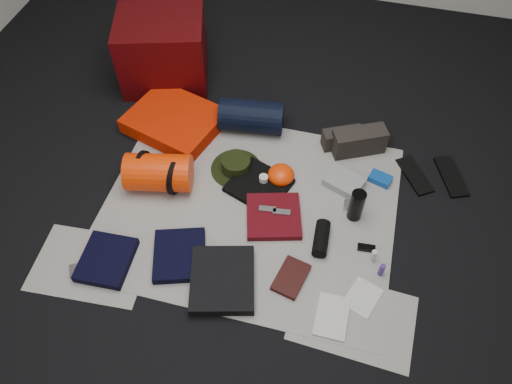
% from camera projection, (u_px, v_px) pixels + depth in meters
% --- Properties ---
extents(floor, '(4.50, 4.50, 0.02)m').
position_uv_depth(floor, '(249.00, 209.00, 2.80)').
color(floor, black).
rests_on(floor, ground).
extents(newspaper_mat, '(1.60, 1.30, 0.01)m').
position_uv_depth(newspaper_mat, '(249.00, 208.00, 2.79)').
color(newspaper_mat, '#B5B1A7').
rests_on(newspaper_mat, floor).
extents(newspaper_sheet_front_left, '(0.61, 0.44, 0.00)m').
position_uv_depth(newspaper_sheet_front_left, '(91.00, 265.00, 2.57)').
color(newspaper_sheet_front_left, '#B5B1A7').
rests_on(newspaper_sheet_front_left, floor).
extents(newspaper_sheet_front_right, '(0.60, 0.43, 0.00)m').
position_uv_depth(newspaper_sheet_front_right, '(353.00, 318.00, 2.40)').
color(newspaper_sheet_front_right, '#B5B1A7').
rests_on(newspaper_sheet_front_right, floor).
extents(red_cabinet, '(0.66, 0.60, 0.46)m').
position_uv_depth(red_cabinet, '(163.00, 51.00, 3.27)').
color(red_cabinet, '#450507').
rests_on(red_cabinet, floor).
extents(sleeping_pad, '(0.65, 0.58, 0.10)m').
position_uv_depth(sleeping_pad, '(175.00, 121.00, 3.12)').
color(sleeping_pad, red).
rests_on(sleeping_pad, newspaper_mat).
extents(stuff_sack, '(0.40, 0.29, 0.22)m').
position_uv_depth(stuff_sack, '(159.00, 173.00, 2.80)').
color(stuff_sack, '#F43304').
rests_on(stuff_sack, newspaper_mat).
extents(sack_strap_left, '(0.02, 0.22, 0.22)m').
position_uv_depth(sack_strap_left, '(142.00, 169.00, 2.81)').
color(sack_strap_left, black).
rests_on(sack_strap_left, newspaper_mat).
extents(sack_strap_right, '(0.03, 0.22, 0.22)m').
position_uv_depth(sack_strap_right, '(175.00, 176.00, 2.78)').
color(sack_strap_right, black).
rests_on(sack_strap_right, newspaper_mat).
extents(navy_duffel, '(0.41, 0.25, 0.20)m').
position_uv_depth(navy_duffel, '(251.00, 116.00, 3.07)').
color(navy_duffel, black).
rests_on(navy_duffel, newspaper_mat).
extents(boonie_brim, '(0.40, 0.40, 0.01)m').
position_uv_depth(boonie_brim, '(236.00, 169.00, 2.95)').
color(boonie_brim, black).
rests_on(boonie_brim, newspaper_mat).
extents(boonie_crown, '(0.17, 0.17, 0.07)m').
position_uv_depth(boonie_crown, '(236.00, 164.00, 2.92)').
color(boonie_crown, black).
rests_on(boonie_crown, boonie_brim).
extents(hiking_boot_left, '(0.25, 0.19, 0.12)m').
position_uv_depth(hiking_boot_left, '(342.00, 138.00, 3.02)').
color(hiking_boot_left, '#2B2622').
rests_on(hiking_boot_left, newspaper_mat).
extents(hiking_boot_right, '(0.34, 0.25, 0.16)m').
position_uv_depth(hiking_boot_right, '(359.00, 141.00, 2.98)').
color(hiking_boot_right, '#2B2622').
rests_on(hiking_boot_right, newspaper_mat).
extents(flip_flop_left, '(0.24, 0.29, 0.02)m').
position_uv_depth(flip_flop_left, '(415.00, 175.00, 2.92)').
color(flip_flop_left, black).
rests_on(flip_flop_left, floor).
extents(flip_flop_right, '(0.21, 0.32, 0.02)m').
position_uv_depth(flip_flop_right, '(451.00, 176.00, 2.91)').
color(flip_flop_right, black).
rests_on(flip_flop_right, floor).
extents(trousers_navy_a, '(0.27, 0.30, 0.04)m').
position_uv_depth(trousers_navy_a, '(106.00, 260.00, 2.56)').
color(trousers_navy_a, black).
rests_on(trousers_navy_a, newspaper_mat).
extents(trousers_navy_b, '(0.34, 0.37, 0.05)m').
position_uv_depth(trousers_navy_b, '(180.00, 255.00, 2.57)').
color(trousers_navy_b, black).
rests_on(trousers_navy_b, newspaper_mat).
extents(trousers_charcoal, '(0.40, 0.43, 0.06)m').
position_uv_depth(trousers_charcoal, '(223.00, 280.00, 2.48)').
color(trousers_charcoal, black).
rests_on(trousers_charcoal, newspaper_mat).
extents(black_tshirt, '(0.39, 0.38, 0.03)m').
position_uv_depth(black_tshirt, '(259.00, 185.00, 2.86)').
color(black_tshirt, black).
rests_on(black_tshirt, newspaper_mat).
extents(red_shirt, '(0.36, 0.36, 0.04)m').
position_uv_depth(red_shirt, '(274.00, 216.00, 2.72)').
color(red_shirt, '#510810').
rests_on(red_shirt, newspaper_mat).
extents(orange_stuff_sack, '(0.18, 0.18, 0.10)m').
position_uv_depth(orange_stuff_sack, '(281.00, 175.00, 2.86)').
color(orange_stuff_sack, '#F43304').
rests_on(orange_stuff_sack, newspaper_mat).
extents(first_aid_pouch, '(0.25, 0.22, 0.05)m').
position_uv_depth(first_aid_pouch, '(344.00, 182.00, 2.86)').
color(first_aid_pouch, gray).
rests_on(first_aid_pouch, newspaper_mat).
extents(water_bottle, '(0.10, 0.10, 0.20)m').
position_uv_depth(water_bottle, '(356.00, 205.00, 2.67)').
color(water_bottle, black).
rests_on(water_bottle, newspaper_mat).
extents(speaker, '(0.09, 0.20, 0.08)m').
position_uv_depth(speaker, '(321.00, 238.00, 2.62)').
color(speaker, black).
rests_on(speaker, newspaper_mat).
extents(compact_camera, '(0.09, 0.06, 0.04)m').
position_uv_depth(compact_camera, '(352.00, 206.00, 2.77)').
color(compact_camera, '#B0B1B5').
rests_on(compact_camera, newspaper_mat).
extents(cyan_case, '(0.14, 0.11, 0.04)m').
position_uv_depth(cyan_case, '(380.00, 179.00, 2.88)').
color(cyan_case, '#0F4496').
rests_on(cyan_case, newspaper_mat).
extents(toiletry_purple, '(0.03, 0.03, 0.08)m').
position_uv_depth(toiletry_purple, '(381.00, 270.00, 2.50)').
color(toiletry_purple, '#412476').
rests_on(toiletry_purple, newspaper_mat).
extents(toiletry_clear, '(0.03, 0.03, 0.08)m').
position_uv_depth(toiletry_clear, '(373.00, 256.00, 2.55)').
color(toiletry_clear, beige).
rests_on(toiletry_clear, newspaper_mat).
extents(paperback_book, '(0.18, 0.23, 0.03)m').
position_uv_depth(paperback_book, '(291.00, 277.00, 2.51)').
color(paperback_book, black).
rests_on(paperback_book, newspaper_mat).
extents(map_booklet, '(0.15, 0.22, 0.01)m').
position_uv_depth(map_booklet, '(332.00, 316.00, 2.39)').
color(map_booklet, beige).
rests_on(map_booklet, newspaper_mat).
extents(map_printout, '(0.20, 0.22, 0.01)m').
position_uv_depth(map_printout, '(363.00, 297.00, 2.45)').
color(map_printout, beige).
rests_on(map_printout, newspaper_mat).
extents(sunglasses, '(0.09, 0.04, 0.02)m').
position_uv_depth(sunglasses, '(366.00, 248.00, 2.61)').
color(sunglasses, black).
rests_on(sunglasses, newspaper_mat).
extents(key_cluster, '(0.10, 0.10, 0.01)m').
position_uv_depth(key_cluster, '(77.00, 270.00, 2.54)').
color(key_cluster, '#B0B1B5').
rests_on(key_cluster, newspaper_mat).
extents(tape_roll, '(0.05, 0.05, 0.03)m').
position_uv_depth(tape_roll, '(264.00, 179.00, 2.85)').
color(tape_roll, beige).
rests_on(tape_roll, black_tshirt).
extents(energy_bar_a, '(0.10, 0.05, 0.01)m').
position_uv_depth(energy_bar_a, '(267.00, 209.00, 2.72)').
color(energy_bar_a, '#B0B1B5').
rests_on(energy_bar_a, red_shirt).
extents(energy_bar_b, '(0.10, 0.05, 0.01)m').
position_uv_depth(energy_bar_b, '(282.00, 212.00, 2.71)').
color(energy_bar_b, '#B0B1B5').
rests_on(energy_bar_b, red_shirt).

